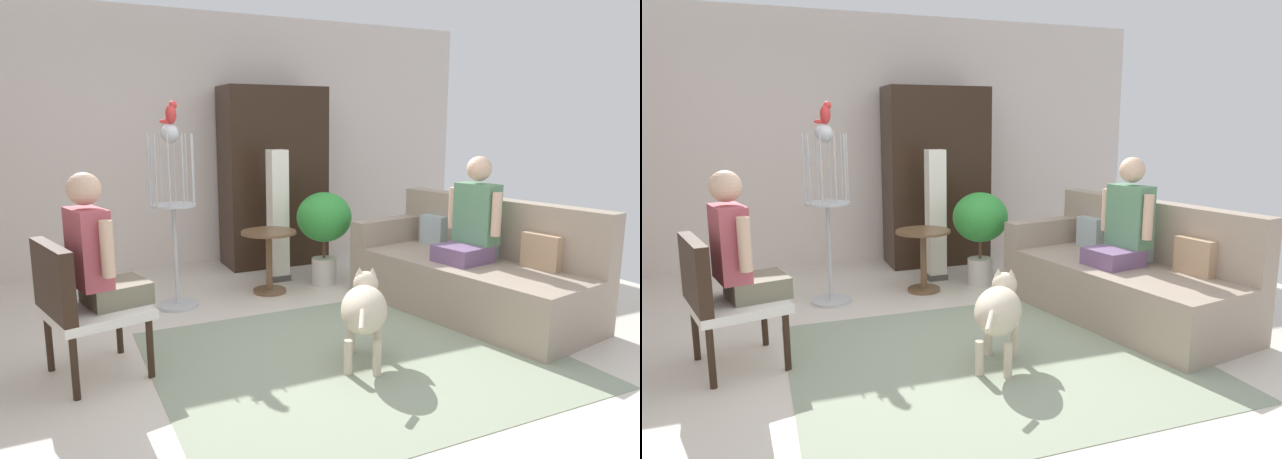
# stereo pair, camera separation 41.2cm
# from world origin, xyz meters

# --- Properties ---
(ground_plane) EXTENTS (7.06, 7.06, 0.00)m
(ground_plane) POSITION_xyz_m (0.00, 0.00, 0.00)
(ground_plane) COLOR beige
(back_wall) EXTENTS (6.49, 0.12, 2.82)m
(back_wall) POSITION_xyz_m (0.00, 2.97, 1.41)
(back_wall) COLOR silver
(back_wall) RESTS_ON ground
(area_rug) EXTENTS (2.69, 2.31, 0.01)m
(area_rug) POSITION_xyz_m (0.04, -0.28, 0.00)
(area_rug) COLOR gray
(area_rug) RESTS_ON ground
(couch) EXTENTS (1.27, 2.23, 0.96)m
(couch) POSITION_xyz_m (1.44, 0.22, 0.33)
(couch) COLOR gray
(couch) RESTS_ON ground
(armchair) EXTENTS (0.70, 0.74, 0.89)m
(armchair) POSITION_xyz_m (-1.70, 0.20, 0.53)
(armchair) COLOR black
(armchair) RESTS_ON ground
(person_on_couch) EXTENTS (0.51, 0.52, 0.88)m
(person_on_couch) POSITION_xyz_m (1.40, 0.17, 0.81)
(person_on_couch) COLOR slate
(person_on_armchair) EXTENTS (0.50, 0.50, 0.86)m
(person_on_armchair) POSITION_xyz_m (-1.56, 0.23, 0.80)
(person_on_armchair) COLOR #746F5A
(round_end_table) EXTENTS (0.53, 0.53, 0.60)m
(round_end_table) POSITION_xyz_m (0.05, 1.46, 0.39)
(round_end_table) COLOR brown
(round_end_table) RESTS_ON ground
(dog) EXTENTS (0.52, 0.70, 0.60)m
(dog) POSITION_xyz_m (0.04, -0.36, 0.38)
(dog) COLOR beige
(dog) RESTS_ON ground
(bird_cage_stand) EXTENTS (0.39, 0.39, 1.60)m
(bird_cage_stand) POSITION_xyz_m (-0.84, 1.40, 0.80)
(bird_cage_stand) COLOR silver
(bird_cage_stand) RESTS_ON ground
(parrot) EXTENTS (0.17, 0.10, 0.19)m
(parrot) POSITION_xyz_m (-0.82, 1.40, 1.69)
(parrot) COLOR red
(parrot) RESTS_ON bird_cage_stand
(potted_plant) EXTENTS (0.55, 0.55, 0.94)m
(potted_plant) POSITION_xyz_m (0.65, 1.49, 0.63)
(potted_plant) COLOR beige
(potted_plant) RESTS_ON ground
(column_lamp) EXTENTS (0.20, 0.20, 1.35)m
(column_lamp) POSITION_xyz_m (0.30, 1.84, 0.67)
(column_lamp) COLOR #4C4742
(column_lamp) RESTS_ON ground
(armoire_cabinet) EXTENTS (1.15, 0.56, 2.01)m
(armoire_cabinet) POSITION_xyz_m (0.53, 2.56, 1.00)
(armoire_cabinet) COLOR black
(armoire_cabinet) RESTS_ON ground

